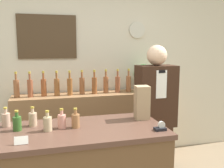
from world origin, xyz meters
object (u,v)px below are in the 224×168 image
at_px(potted_plant, 143,76).
at_px(tape_dispenser, 161,128).
at_px(shopkeeper, 155,120).
at_px(paper_bag, 142,102).

distance_m(potted_plant, tape_dispenser, 1.57).
height_order(potted_plant, tape_dispenser, potted_plant).
xyz_separation_m(potted_plant, tape_dispenser, (-0.46, -1.49, -0.22)).
relative_size(shopkeeper, tape_dispenser, 17.91).
height_order(shopkeeper, paper_bag, shopkeeper).
xyz_separation_m(potted_plant, paper_bag, (-0.49, -1.16, -0.09)).
xyz_separation_m(shopkeeper, paper_bag, (-0.30, -0.35, 0.30)).
bearing_deg(potted_plant, shopkeeper, -102.96).
distance_m(shopkeeper, potted_plant, 0.91).
distance_m(shopkeeper, tape_dispenser, 0.76).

